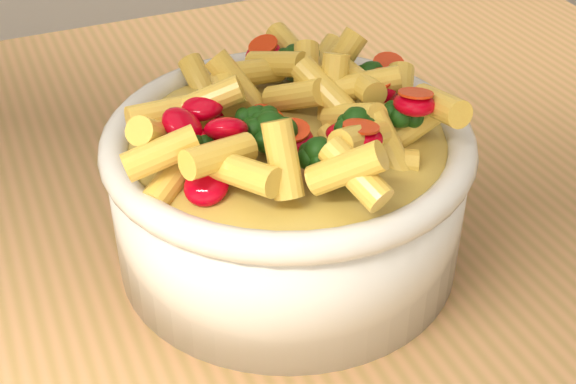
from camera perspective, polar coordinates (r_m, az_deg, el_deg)
name	(u,v)px	position (r m, az deg, el deg)	size (l,w,h in m)	color
table	(130,357)	(0.65, -11.18, -11.42)	(1.20, 0.80, 0.90)	#AC774A
serving_bowl	(288,190)	(0.54, 0.00, 0.11)	(0.24, 0.24, 0.10)	silver
pasta_salad	(288,107)	(0.50, 0.00, 6.10)	(0.19, 0.19, 0.04)	#FFD750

